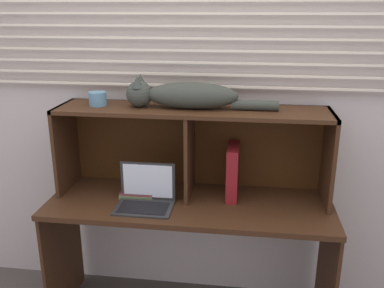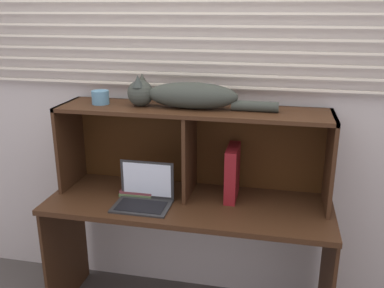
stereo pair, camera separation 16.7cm
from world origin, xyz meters
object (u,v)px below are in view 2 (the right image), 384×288
cat (183,95)px  small_basket (100,97)px  binder_upright (232,173)px  book_stack (142,187)px  laptop (144,195)px

cat → small_basket: bearing=-180.0°
binder_upright → book_stack: (-0.53, -0.00, -0.13)m
binder_upright → small_basket: small_basket is taller
cat → small_basket: (-0.48, -0.00, -0.03)m
laptop → binder_upright: 0.51m
small_basket → laptop: bearing=-31.6°
book_stack → binder_upright: bearing=0.0°
binder_upright → small_basket: 0.86m
cat → book_stack: cat is taller
laptop → book_stack: laptop is taller
book_stack → small_basket: (-0.23, 0.00, 0.53)m
binder_upright → book_stack: binder_upright is taller
book_stack → laptop: bearing=-68.4°
laptop → binder_upright: size_ratio=1.01×
book_stack → small_basket: size_ratio=2.75×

